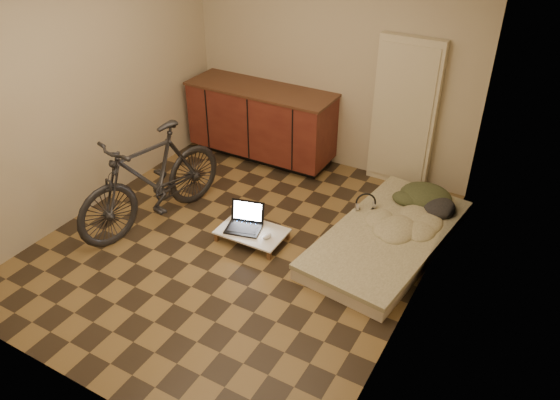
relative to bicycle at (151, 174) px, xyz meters
The scene contains 10 objects.
room_shell 1.20m from the bicycle, ahead, with size 3.50×4.00×2.60m.
cabinets 1.81m from the bicycle, 83.91° to the left, with size 1.84×0.62×0.91m.
appliance_panel 2.79m from the bicycle, 47.12° to the left, with size 0.70×0.10×1.70m, color beige.
bicycle is the anchor object (origin of this frame).
futon 2.43m from the bicycle, 19.50° to the left, with size 1.19×2.08×0.17m.
clothing_pile 2.86m from the bicycle, 31.50° to the left, with size 0.58×0.48×0.23m, color #333B22, non-canonical shape.
headphones 2.19m from the bicycle, 29.17° to the left, with size 0.23×0.21×0.16m, color black, non-canonical shape.
lap_desk 1.16m from the bicycle, 11.67° to the left, with size 0.67×0.44×0.11m.
laptop 1.06m from the bicycle, 14.30° to the left, with size 0.41×0.38×0.23m.
mouse 1.32m from the bicycle, ahead, with size 0.07×0.11×0.04m, color white.
Camera 1 is at (2.51, -3.56, 3.26)m, focal length 35.00 mm.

